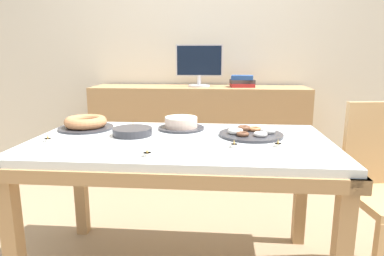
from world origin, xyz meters
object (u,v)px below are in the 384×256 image
at_px(tealight_right_edge, 278,145).
at_px(tealight_near_cakes, 234,145).
at_px(tealight_centre, 48,140).
at_px(pastry_platter, 251,133).
at_px(cake_chocolate_round, 181,124).
at_px(tealight_left_edge, 133,126).
at_px(tealight_near_front, 147,154).
at_px(computer_monitor, 199,66).
at_px(cake_golden_bundt, 86,123).
at_px(plate_stack, 132,132).
at_px(book_stack, 242,82).

bearing_deg(tealight_right_edge, tealight_near_cakes, -172.08).
relative_size(tealight_right_edge, tealight_centre, 1.00).
relative_size(pastry_platter, tealight_centre, 8.45).
distance_m(cake_chocolate_round, tealight_left_edge, 0.29).
bearing_deg(tealight_near_front, pastry_platter, 41.61).
distance_m(computer_monitor, tealight_near_front, 1.80).
relative_size(tealight_right_edge, tealight_near_front, 1.00).
bearing_deg(cake_chocolate_round, tealight_left_edge, 178.69).
bearing_deg(tealight_left_edge, tealight_right_edge, -24.41).
bearing_deg(computer_monitor, tealight_right_edge, -73.18).
distance_m(computer_monitor, cake_chocolate_round, 1.25).
bearing_deg(cake_golden_bundt, plate_stack, -23.23).
distance_m(book_stack, pastry_platter, 1.36).
relative_size(book_stack, tealight_right_edge, 5.73).
distance_m(plate_stack, tealight_right_edge, 0.76).
bearing_deg(plate_stack, tealight_right_edge, -13.10).
xyz_separation_m(computer_monitor, cake_golden_bundt, (-0.58, -1.26, -0.29)).
xyz_separation_m(computer_monitor, tealight_near_cakes, (0.27, -1.59, -0.32)).
xyz_separation_m(cake_golden_bundt, pastry_platter, (0.94, -0.09, -0.02)).
bearing_deg(computer_monitor, cake_golden_bundt, -114.71).
bearing_deg(pastry_platter, computer_monitor, 105.09).
relative_size(pastry_platter, tealight_left_edge, 8.45).
distance_m(tealight_right_edge, tealight_near_front, 0.61).
relative_size(cake_chocolate_round, tealight_centre, 6.67).
distance_m(pastry_platter, tealight_near_front, 0.63).
bearing_deg(computer_monitor, tealight_near_front, -93.43).
relative_size(plate_stack, tealight_left_edge, 5.25).
distance_m(computer_monitor, cake_golden_bundt, 1.42).
distance_m(cake_golden_bundt, tealight_left_edge, 0.27).
xyz_separation_m(cake_golden_bundt, tealight_centre, (-0.07, -0.30, -0.02)).
height_order(cake_golden_bundt, plate_stack, cake_golden_bundt).
height_order(book_stack, tealight_near_cakes, book_stack).
xyz_separation_m(computer_monitor, pastry_platter, (0.36, -1.35, -0.31)).
bearing_deg(tealight_near_cakes, tealight_right_edge, 7.92).
bearing_deg(tealight_near_front, plate_stack, 113.28).
bearing_deg(cake_chocolate_round, tealight_centre, -150.92).
bearing_deg(plate_stack, cake_chocolate_round, 36.16).
height_order(plate_stack, tealight_near_cakes, plate_stack).
xyz_separation_m(computer_monitor, cake_chocolate_round, (-0.03, -1.21, -0.29)).
distance_m(cake_golden_bundt, tealight_near_cakes, 0.91).
bearing_deg(tealight_near_cakes, plate_stack, 159.42).
height_order(pastry_platter, tealight_near_front, pastry_platter).
xyz_separation_m(tealight_left_edge, tealight_near_cakes, (0.58, -0.38, 0.00)).
distance_m(pastry_platter, plate_stack, 0.63).
bearing_deg(computer_monitor, tealight_near_cakes, -80.48).
relative_size(computer_monitor, plate_stack, 2.02).
xyz_separation_m(book_stack, tealight_right_edge, (0.08, -1.56, -0.18)).
bearing_deg(cake_golden_bundt, book_stack, 52.45).
height_order(cake_chocolate_round, tealight_left_edge, cake_chocolate_round).
relative_size(pastry_platter, tealight_near_cakes, 8.45).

